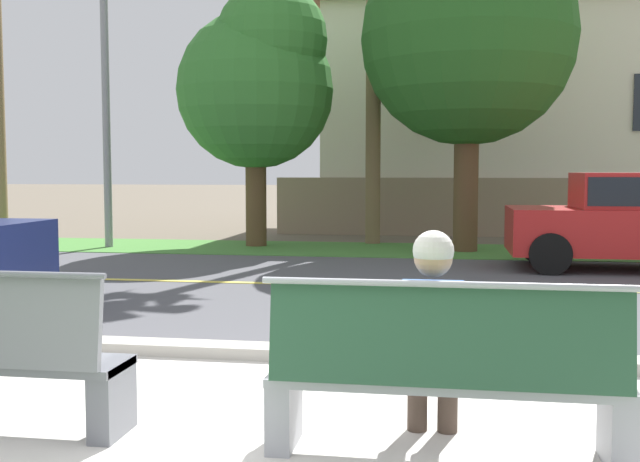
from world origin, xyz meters
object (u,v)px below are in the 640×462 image
(streetlamp, at_px, (108,30))
(seated_person_blue, at_px, (433,332))
(shade_tree_left, at_px, (475,21))
(bench_right, at_px, (446,378))
(shade_tree_far_left, at_px, (259,78))

(streetlamp, bearing_deg, seated_person_blue, -57.64)
(streetlamp, xyz_separation_m, shade_tree_left, (7.31, 0.10, -0.02))
(seated_person_blue, height_order, streetlamp, streetlamp)
(bench_right, distance_m, seated_person_blue, 0.29)
(shade_tree_far_left, distance_m, shade_tree_left, 4.41)
(seated_person_blue, xyz_separation_m, streetlamp, (-6.73, 10.62, 3.74))
(shade_tree_far_left, bearing_deg, shade_tree_left, -5.27)
(seated_person_blue, height_order, shade_tree_left, shade_tree_left)
(bench_right, bearing_deg, shade_tree_far_left, 108.55)
(bench_right, xyz_separation_m, shade_tree_far_left, (-3.78, 11.28, 2.99))
(streetlamp, distance_m, shade_tree_left, 7.31)
(streetlamp, height_order, shade_tree_left, streetlamp)
(seated_person_blue, xyz_separation_m, shade_tree_left, (0.58, 10.71, 3.72))
(streetlamp, relative_size, shade_tree_far_left, 1.47)
(shade_tree_left, bearing_deg, streetlamp, -179.23)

